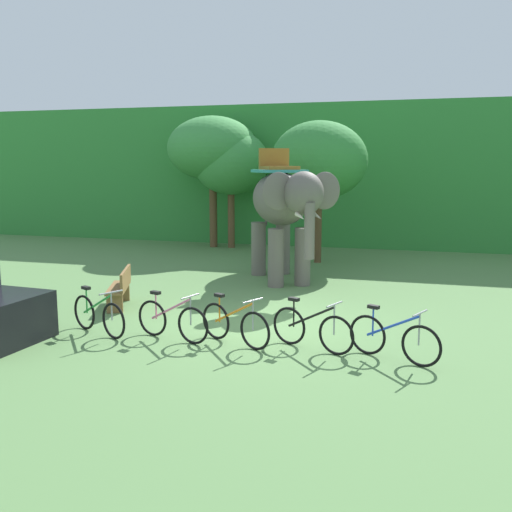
{
  "coord_description": "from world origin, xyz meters",
  "views": [
    {
      "loc": [
        3.03,
        -11.15,
        3.31
      ],
      "look_at": [
        -0.46,
        1.0,
        1.3
      ],
      "focal_mm": 40.41,
      "sensor_mm": 36.0,
      "label": 1
    }
  ],
  "objects": [
    {
      "name": "ground_plane",
      "position": [
        0.0,
        0.0,
        0.0
      ],
      "size": [
        80.0,
        80.0,
        0.0
      ],
      "primitive_type": "plane",
      "color": "#567F47"
    },
    {
      "name": "foliage_hedge",
      "position": [
        0.0,
        14.82,
        2.87
      ],
      "size": [
        36.0,
        6.0,
        5.73
      ],
      "primitive_type": "cube",
      "color": "#338438",
      "rests_on": "ground"
    },
    {
      "name": "tree_far_left",
      "position": [
        -5.04,
        10.7,
        3.93
      ],
      "size": [
        3.59,
        3.59,
        5.22
      ],
      "color": "brown",
      "rests_on": "ground"
    },
    {
      "name": "tree_right",
      "position": [
        -4.27,
        10.69,
        3.39
      ],
      "size": [
        3.01,
        3.01,
        4.69
      ],
      "color": "brown",
      "rests_on": "ground"
    },
    {
      "name": "tree_center_right",
      "position": [
        -0.31,
        8.11,
        3.44
      ],
      "size": [
        3.22,
        3.22,
        4.76
      ],
      "color": "brown",
      "rests_on": "ground"
    },
    {
      "name": "elephant",
      "position": [
        -0.68,
        4.54,
        2.2
      ],
      "size": [
        3.23,
        4.05,
        3.78
      ],
      "color": "#665E56",
      "rests_on": "ground"
    },
    {
      "name": "bike_green",
      "position": [
        -2.99,
        -1.44,
        0.39
      ],
      "size": [
        1.57,
        0.82,
        0.92
      ],
      "color": "black",
      "rests_on": "ground"
    },
    {
      "name": "bike_pink",
      "position": [
        -1.44,
        -1.39,
        0.39
      ],
      "size": [
        1.66,
        0.64,
        0.92
      ],
      "color": "black",
      "rests_on": "ground"
    },
    {
      "name": "bike_orange",
      "position": [
        -0.21,
        -1.32,
        0.39
      ],
      "size": [
        1.56,
        0.83,
        0.92
      ],
      "color": "black",
      "rests_on": "ground"
    },
    {
      "name": "bike_black",
      "position": [
        1.23,
        -1.23,
        0.39
      ],
      "size": [
        1.61,
        0.75,
        0.92
      ],
      "color": "black",
      "rests_on": "ground"
    },
    {
      "name": "bike_blue",
      "position": [
        2.67,
        -1.43,
        0.39
      ],
      "size": [
        1.58,
        0.8,
        0.92
      ],
      "color": "black",
      "rests_on": "ground"
    },
    {
      "name": "wooden_bench",
      "position": [
        -3.68,
        0.69,
        0.48
      ],
      "size": [
        0.93,
        1.55,
        0.89
      ],
      "color": "brown",
      "rests_on": "ground"
    }
  ]
}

